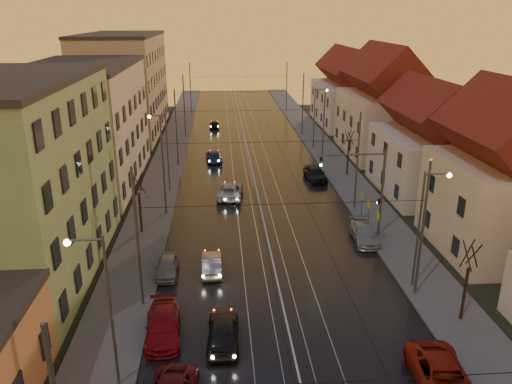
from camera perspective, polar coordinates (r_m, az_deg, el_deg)
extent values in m
cube|color=black|center=(60.60, -0.66, 3.42)|extent=(16.00, 120.00, 0.04)
cube|color=#4C4C4C|center=(60.81, -10.12, 3.23)|extent=(4.00, 120.00, 0.15)
cube|color=#4C4C4C|center=(61.99, 8.63, 3.63)|extent=(4.00, 120.00, 0.15)
cube|color=gray|center=(60.50, -2.74, 3.41)|extent=(0.06, 120.00, 0.03)
cube|color=gray|center=(60.55, -1.38, 3.44)|extent=(0.06, 120.00, 0.03)
cube|color=gray|center=(60.64, 0.07, 3.47)|extent=(0.06, 120.00, 0.03)
cube|color=gray|center=(60.76, 1.42, 3.50)|extent=(0.06, 120.00, 0.03)
cube|color=#718F5B|center=(36.48, -26.39, 0.85)|extent=(10.00, 18.00, 13.00)
cube|color=beige|center=(54.99, -18.93, 7.10)|extent=(10.00, 20.00, 12.00)
cube|color=tan|center=(77.96, -14.78, 11.70)|extent=(10.00, 24.00, 14.00)
cube|color=beige|center=(41.24, 26.07, -1.51)|extent=(8.50, 10.00, 7.00)
pyramid|color=#561413|center=(39.80, 27.23, 5.77)|extent=(8.67, 10.20, 3.80)
cube|color=silver|center=(52.37, 19.15, 3.08)|extent=(9.00, 12.00, 6.00)
pyramid|color=#561413|center=(51.33, 19.72, 8.00)|extent=(9.18, 12.24, 3.20)
cube|color=beige|center=(65.80, 14.23, 7.48)|extent=(9.00, 14.00, 7.50)
pyramid|color=#561413|center=(64.88, 14.66, 12.44)|extent=(9.18, 14.28, 4.00)
cube|color=silver|center=(82.85, 10.38, 9.83)|extent=(9.00, 16.00, 6.50)
pyramid|color=#561413|center=(82.17, 10.59, 13.27)|extent=(9.18, 16.32, 3.50)
cylinder|color=#595B60|center=(30.22, -13.39, -5.32)|extent=(0.16, 0.16, 9.00)
cylinder|color=#595B60|center=(32.22, 18.48, -4.22)|extent=(0.16, 0.16, 9.00)
cylinder|color=#595B60|center=(44.16, -10.56, 2.91)|extent=(0.16, 0.16, 9.00)
cylinder|color=#595B60|center=(45.55, 11.51, 3.36)|extent=(0.16, 0.16, 9.00)
cylinder|color=#595B60|center=(58.62, -9.09, 7.14)|extent=(0.16, 0.16, 9.00)
cylinder|color=#595B60|center=(59.68, 7.73, 7.43)|extent=(0.16, 0.16, 9.00)
cylinder|color=#595B60|center=(73.30, -8.20, 9.68)|extent=(0.16, 0.16, 9.00)
cylinder|color=#595B60|center=(74.15, 5.38, 9.91)|extent=(0.16, 0.16, 9.00)
cylinder|color=#595B60|center=(91.06, -7.50, 11.65)|extent=(0.16, 0.16, 9.00)
cylinder|color=#595B60|center=(91.74, 3.52, 11.83)|extent=(0.16, 0.16, 9.00)
cylinder|color=#595B60|center=(24.46, -16.22, -13.31)|extent=(0.14, 0.14, 8.00)
cylinder|color=#595B60|center=(22.86, -19.09, -5.21)|extent=(1.60, 0.10, 0.10)
sphere|color=#FFD88C|center=(23.10, -20.79, -5.43)|extent=(0.32, 0.32, 0.32)
cylinder|color=#595B60|center=(33.33, 18.07, -4.30)|extent=(0.14, 0.14, 8.00)
cylinder|color=#595B60|center=(32.36, 20.09, 1.94)|extent=(1.60, 0.10, 0.10)
sphere|color=#FFD88C|center=(32.69, 21.22, 1.79)|extent=(0.32, 0.32, 0.32)
cylinder|color=#595B60|center=(50.06, -10.07, 4.34)|extent=(0.14, 0.14, 8.00)
cylinder|color=#595B60|center=(49.29, -11.27, 8.56)|extent=(1.60, 0.10, 0.10)
sphere|color=#FFD88C|center=(49.41, -12.10, 8.41)|extent=(0.32, 0.32, 0.32)
cylinder|color=#595B60|center=(66.54, 6.66, 8.30)|extent=(0.14, 0.14, 8.00)
cylinder|color=#595B60|center=(66.05, 7.49, 11.53)|extent=(1.60, 0.10, 0.10)
sphere|color=#FFD88C|center=(66.22, 8.11, 11.43)|extent=(0.32, 0.32, 0.32)
cylinder|color=#595B60|center=(40.49, 14.18, -0.26)|extent=(0.20, 0.20, 7.20)
cylinder|color=#595B60|center=(38.77, 10.92, 4.23)|extent=(5.20, 0.14, 0.14)
imported|color=black|center=(38.38, 7.39, 3.34)|extent=(0.15, 0.18, 0.90)
sphere|color=#19FF3F|center=(38.31, 7.42, 3.07)|extent=(0.20, 0.20, 0.20)
cylinder|color=black|center=(41.53, -13.07, -2.39)|extent=(0.18, 0.18, 3.50)
cylinder|color=black|center=(40.70, -13.00, 0.99)|extent=(0.37, 0.92, 1.61)
cylinder|color=black|center=(40.89, -13.41, 1.04)|extent=(0.91, 0.40, 1.61)
cylinder|color=black|center=(40.62, -13.68, 0.89)|extent=(0.37, 0.92, 1.61)
cylinder|color=black|center=(40.44, -13.21, 0.85)|extent=(0.84, 0.54, 1.62)
cylinder|color=black|center=(31.67, 22.70, -10.79)|extent=(0.18, 0.18, 3.50)
cylinder|color=black|center=(30.69, 23.65, -6.54)|extent=(0.37, 0.92, 1.61)
cylinder|color=black|center=(30.67, 22.99, -6.46)|extent=(0.91, 0.40, 1.61)
cylinder|color=black|center=(30.35, 23.00, -6.74)|extent=(0.37, 0.92, 1.61)
cylinder|color=black|center=(30.41, 23.72, -6.80)|extent=(0.84, 0.54, 1.62)
cylinder|color=black|center=(56.03, 10.43, 3.57)|extent=(0.18, 0.18, 3.50)
cylinder|color=black|center=(55.53, 10.81, 6.13)|extent=(0.37, 0.92, 1.61)
cylinder|color=black|center=(55.59, 10.45, 6.16)|extent=(0.91, 0.40, 1.61)
cylinder|color=black|center=(55.25, 10.38, 6.09)|extent=(0.37, 0.92, 1.61)
cylinder|color=black|center=(55.22, 10.77, 6.05)|extent=(0.84, 0.54, 1.62)
imported|color=black|center=(28.20, -3.79, -15.61)|extent=(1.88, 4.33, 1.46)
imported|color=gray|center=(35.17, -5.08, -8.15)|extent=(1.39, 3.81, 1.25)
imported|color=#B4B4B4|center=(48.87, -2.96, 0.17)|extent=(2.83, 5.18, 1.38)
imported|color=navy|center=(61.13, -4.82, 4.13)|extent=(2.16, 4.69, 1.33)
imported|color=black|center=(79.27, -4.78, 7.71)|extent=(1.46, 3.63, 1.24)
imported|color=maroon|center=(29.15, -10.59, -14.76)|extent=(2.20, 4.76, 1.35)
imported|color=#96969B|center=(35.25, -10.11, -8.36)|extent=(1.45, 3.58, 1.22)
imported|color=maroon|center=(26.66, 20.61, -19.36)|extent=(2.86, 5.55, 1.50)
imported|color=#A0A1A6|center=(40.45, 12.29, -4.63)|extent=(2.09, 4.59, 1.30)
imported|color=black|center=(54.18, 6.79, 2.12)|extent=(2.27, 4.66, 1.53)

